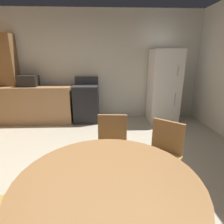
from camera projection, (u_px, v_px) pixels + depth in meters
The scene contains 10 objects.
ground_plane at pixel (95, 187), 2.27m from camera, with size 14.00×14.00×0.00m, color #A89E89.
wall_back at pixel (99, 66), 4.64m from camera, with size 5.48×0.12×2.70m, color beige.
kitchen_counter at pixel (37, 104), 4.46m from camera, with size 1.77×0.60×0.90m, color #9E754C.
pantry_column at pixel (9, 79), 4.43m from camera, with size 0.44×0.36×2.10m, color olive.
oven_range at pixel (86, 103), 4.51m from camera, with size 0.60×0.60×1.10m.
refrigerator at pixel (164, 87), 4.42m from camera, with size 0.68×0.68×1.76m.
microwave at pixel (28, 81), 4.29m from camera, with size 0.44×0.32×0.26m, color black.
dining_table at pixel (108, 198), 1.29m from camera, with size 1.32×1.32×0.76m.
chair_northeast at pixel (163, 153), 2.10m from camera, with size 0.56×0.56×0.87m.
chair_north at pixel (112, 145), 2.30m from camera, with size 0.43×0.43×0.87m.
Camera 1 is at (0.14, -1.89, 1.59)m, focal length 28.66 mm.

